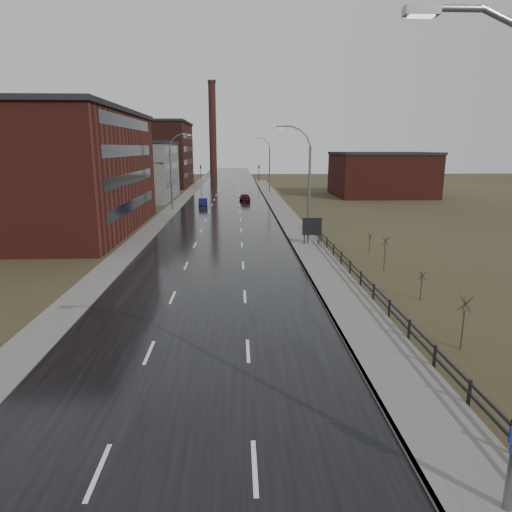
{
  "coord_description": "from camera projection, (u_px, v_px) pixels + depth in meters",
  "views": [
    {
      "loc": [
        1.85,
        -7.74,
        9.33
      ],
      "look_at": [
        2.96,
        18.81,
        3.0
      ],
      "focal_mm": 32.0,
      "sensor_mm": 36.0,
      "label": 1
    }
  ],
  "objects": [
    {
      "name": "road",
      "position": [
        225.0,
        212.0,
        67.92
      ],
      "size": [
        14.0,
        300.0,
        0.06
      ],
      "primitive_type": "cube",
      "color": "black",
      "rests_on": "ground"
    },
    {
      "name": "sidewalk_right",
      "position": [
        307.0,
        246.0,
        43.96
      ],
      "size": [
        3.2,
        180.0,
        0.18
      ],
      "primitive_type": "cube",
      "color": "#595651",
      "rests_on": "ground"
    },
    {
      "name": "curb_right",
      "position": [
        292.0,
        246.0,
        43.89
      ],
      "size": [
        0.16,
        180.0,
        0.18
      ],
      "primitive_type": "cube",
      "color": "slate",
      "rests_on": "ground"
    },
    {
      "name": "sidewalk_left",
      "position": [
        169.0,
        212.0,
        67.58
      ],
      "size": [
        2.4,
        260.0,
        0.12
      ],
      "primitive_type": "cube",
      "color": "#595651",
      "rests_on": "ground"
    },
    {
      "name": "warehouse_near",
      "position": [
        32.0,
        171.0,
        50.93
      ],
      "size": [
        22.44,
        28.56,
        13.5
      ],
      "color": "#471914",
      "rests_on": "ground"
    },
    {
      "name": "warehouse_mid",
      "position": [
        128.0,
        170.0,
        83.47
      ],
      "size": [
        16.32,
        20.4,
        10.5
      ],
      "color": "slate",
      "rests_on": "ground"
    },
    {
      "name": "warehouse_far",
      "position": [
        135.0,
        154.0,
        111.85
      ],
      "size": [
        26.52,
        24.48,
        15.5
      ],
      "color": "#331611",
      "rests_on": "ground"
    },
    {
      "name": "building_right",
      "position": [
        381.0,
        174.0,
        89.55
      ],
      "size": [
        18.36,
        16.32,
        8.5
      ],
      "color": "#471914",
      "rests_on": "ground"
    },
    {
      "name": "smokestack",
      "position": [
        213.0,
        129.0,
        151.57
      ],
      "size": [
        2.7,
        2.7,
        30.7
      ],
      "color": "#331611",
      "rests_on": "ground"
    },
    {
      "name": "streetlight_right_mid",
      "position": [
        306.0,
        185.0,
        43.59
      ],
      "size": [
        3.36,
        0.28,
        11.35
      ],
      "color": "slate",
      "rests_on": "ground"
    },
    {
      "name": "streetlight_left",
      "position": [
        173.0,
        172.0,
        68.2
      ],
      "size": [
        3.36,
        0.28,
        11.35
      ],
      "color": "slate",
      "rests_on": "ground"
    },
    {
      "name": "streetlight_right_far",
      "position": [
        268.0,
        165.0,
        96.08
      ],
      "size": [
        3.36,
        0.28,
        11.35
      ],
      "color": "slate",
      "rests_on": "ground"
    },
    {
      "name": "guardrail",
      "position": [
        377.0,
        293.0,
        27.66
      ],
      "size": [
        0.1,
        53.05,
        1.1
      ],
      "color": "black",
      "rests_on": "ground"
    },
    {
      "name": "shrub_c",
      "position": [
        464.0,
        321.0,
        21.33
      ],
      "size": [
        0.63,
        0.66,
        2.67
      ],
      "color": "#382D23",
      "rests_on": "ground"
    },
    {
      "name": "shrub_d",
      "position": [
        421.0,
        285.0,
        28.39
      ],
      "size": [
        0.45,
        0.47,
        1.86
      ],
      "color": "#382D23",
      "rests_on": "ground"
    },
    {
      "name": "shrub_e",
      "position": [
        385.0,
        252.0,
        35.24
      ],
      "size": [
        0.64,
        0.68,
        2.72
      ],
      "color": "#382D23",
      "rests_on": "ground"
    },
    {
      "name": "shrub_f",
      "position": [
        370.0,
        243.0,
        41.17
      ],
      "size": [
        0.44,
        0.46,
        1.84
      ],
      "color": "#382D23",
      "rests_on": "ground"
    },
    {
      "name": "billboard",
      "position": [
        312.0,
        227.0,
        44.15
      ],
      "size": [
        1.88,
        0.17,
        2.73
      ],
      "color": "black",
      "rests_on": "ground"
    },
    {
      "name": "traffic_light_left",
      "position": [
        201.0,
        165.0,
        124.85
      ],
      "size": [
        0.58,
        2.73,
        5.3
      ],
      "color": "black",
      "rests_on": "ground"
    },
    {
      "name": "traffic_light_right",
      "position": [
        259.0,
        165.0,
        125.5
      ],
      "size": [
        0.58,
        2.73,
        5.3
      ],
      "color": "black",
      "rests_on": "ground"
    },
    {
      "name": "car_near",
      "position": [
        203.0,
        203.0,
        73.37
      ],
      "size": [
        1.68,
        4.08,
        1.32
      ],
      "primitive_type": "imported",
      "rotation": [
        0.0,
        0.0,
        0.07
      ],
      "color": "#0B0A36",
      "rests_on": "ground"
    },
    {
      "name": "car_far",
      "position": [
        245.0,
        198.0,
        80.71
      ],
      "size": [
        2.06,
        4.28,
        1.41
      ],
      "primitive_type": "imported",
      "rotation": [
        0.0,
        0.0,
        3.24
      ],
      "color": "#420B15",
      "rests_on": "ground"
    }
  ]
}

